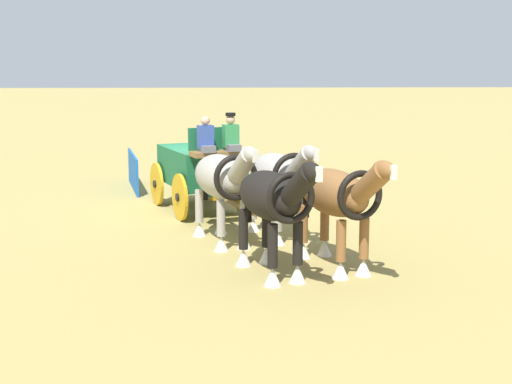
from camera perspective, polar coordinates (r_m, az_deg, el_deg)
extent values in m
plane|color=#9E8C4C|center=(19.02, -4.62, -1.42)|extent=(220.00, 220.00, 0.00)
cube|color=#195B38|center=(18.82, -4.67, 2.05)|extent=(3.07, 2.29, 0.96)
cube|color=brown|center=(17.24, -3.03, 3.09)|extent=(0.97, 1.42, 0.12)
cube|color=#195B38|center=(16.96, -2.55, 0.75)|extent=(0.62, 1.18, 0.60)
cube|color=#195B38|center=(17.48, -3.37, 4.29)|extent=(0.50, 1.25, 0.55)
cube|color=gold|center=(18.91, -4.65, 0.31)|extent=(2.89, 1.16, 0.16)
cylinder|color=gold|center=(18.17, -1.09, -0.06)|extent=(1.12, 0.47, 1.16)
cylinder|color=black|center=(18.17, -1.09, -0.06)|extent=(0.25, 0.24, 0.20)
cylinder|color=gold|center=(17.64, -6.10, -0.42)|extent=(1.12, 0.47, 1.16)
cylinder|color=black|center=(17.64, -6.10, -0.42)|extent=(0.25, 0.24, 0.20)
cylinder|color=gold|center=(20.20, -3.38, 0.94)|extent=(1.12, 0.47, 1.16)
cylinder|color=black|center=(20.20, -3.38, 0.94)|extent=(0.25, 0.24, 0.20)
cylinder|color=gold|center=(19.72, -7.92, 0.64)|extent=(1.12, 0.47, 1.16)
cylinder|color=black|center=(19.72, -7.92, 0.64)|extent=(0.25, 0.24, 0.20)
cylinder|color=brown|center=(16.43, -1.76, -0.96)|extent=(2.48, 0.97, 0.10)
cube|color=slate|center=(17.22, -1.89, 3.56)|extent=(0.48, 0.44, 0.16)
cube|color=#338C4C|center=(17.30, -2.04, 4.50)|extent=(0.35, 0.42, 0.55)
sphere|color=tan|center=(17.27, -2.05, 5.78)|extent=(0.22, 0.22, 0.22)
cylinder|color=black|center=(17.26, -2.05, 6.21)|extent=(0.24, 0.24, 0.08)
cube|color=slate|center=(17.00, -3.91, 3.46)|extent=(0.48, 0.44, 0.16)
cube|color=#334C99|center=(17.09, -4.05, 4.42)|extent=(0.35, 0.42, 0.55)
sphere|color=tan|center=(17.05, -4.07, 5.70)|extent=(0.22, 0.22, 0.22)
ellipsoid|color=#9E998E|center=(15.72, 1.61, 1.38)|extent=(2.15, 1.55, 0.95)
cylinder|color=#9E998E|center=(15.36, 3.53, -1.69)|extent=(0.18, 0.18, 0.70)
cone|color=silver|center=(15.47, 3.51, -3.50)|extent=(0.30, 0.30, 0.30)
cylinder|color=#9E998E|center=(15.14, 1.75, -1.85)|extent=(0.18, 0.18, 0.70)
cone|color=silver|center=(15.25, 1.74, -3.68)|extent=(0.30, 0.30, 0.30)
cylinder|color=#9E998E|center=(16.57, 1.45, -0.81)|extent=(0.18, 0.18, 0.70)
cone|color=silver|center=(16.67, 1.45, -2.50)|extent=(0.30, 0.30, 0.30)
cylinder|color=#9E998E|center=(16.37, -0.22, -0.95)|extent=(0.18, 0.18, 0.70)
cone|color=silver|center=(16.47, -0.22, -2.65)|extent=(0.30, 0.30, 0.30)
cylinder|color=#9E998E|center=(14.55, 3.63, 2.26)|extent=(1.01, 0.66, 0.81)
ellipsoid|color=#9E998E|center=(14.19, 4.30, 3.11)|extent=(0.65, 0.45, 0.32)
cube|color=silver|center=(13.94, 4.83, 2.98)|extent=(0.09, 0.11, 0.24)
torus|color=black|center=(14.92, 3.00, 1.29)|extent=(0.44, 0.96, 0.98)
cylinder|color=black|center=(16.70, 0.16, 0.85)|extent=(0.14, 0.14, 0.80)
ellipsoid|color=#9E998E|center=(15.23, -2.85, 1.27)|extent=(2.23, 1.56, 0.92)
cylinder|color=#9E998E|center=(14.80, -0.96, -1.97)|extent=(0.18, 0.18, 0.74)
cone|color=silver|center=(14.92, -0.96, -3.95)|extent=(0.30, 0.30, 0.32)
cylinder|color=#9E998E|center=(14.62, -2.81, -2.13)|extent=(0.18, 0.18, 0.74)
cone|color=silver|center=(14.74, -2.79, -4.13)|extent=(0.30, 0.30, 0.32)
cylinder|color=#9E998E|center=(16.11, -2.84, -1.00)|extent=(0.18, 0.18, 0.74)
cone|color=silver|center=(16.22, -2.83, -2.83)|extent=(0.30, 0.30, 0.32)
cylinder|color=#9E998E|center=(15.95, -4.56, -1.13)|extent=(0.18, 0.18, 0.74)
cone|color=silver|center=(16.06, -4.53, -2.98)|extent=(0.30, 0.30, 0.32)
cylinder|color=#9E998E|center=(13.98, -1.07, 2.14)|extent=(1.01, 0.66, 0.81)
ellipsoid|color=#9E998E|center=(13.61, -0.50, 3.02)|extent=(0.65, 0.45, 0.32)
cube|color=silver|center=(13.35, -0.05, 2.88)|extent=(0.09, 0.11, 0.24)
torus|color=black|center=(14.37, -1.61, 1.15)|extent=(0.43, 0.94, 0.95)
cylinder|color=black|center=(16.28, -4.12, 0.75)|extent=(0.14, 0.14, 0.80)
ellipsoid|color=brown|center=(13.42, 6.17, -0.02)|extent=(2.31, 1.53, 0.86)
cylinder|color=brown|center=(13.05, 8.62, -3.68)|extent=(0.18, 0.18, 0.75)
cone|color=silver|center=(13.19, 8.56, -5.93)|extent=(0.30, 0.30, 0.32)
cylinder|color=brown|center=(12.82, 6.80, -3.89)|extent=(0.18, 0.18, 0.75)
cone|color=silver|center=(12.96, 6.75, -6.18)|extent=(0.30, 0.30, 0.32)
cylinder|color=brown|center=(14.32, 5.50, -2.39)|extent=(0.18, 0.18, 0.75)
cone|color=silver|center=(14.45, 5.47, -4.46)|extent=(0.30, 0.30, 0.32)
cylinder|color=brown|center=(14.11, 3.80, -2.55)|extent=(0.18, 0.18, 0.75)
cone|color=silver|center=(14.24, 3.78, -4.65)|extent=(0.30, 0.30, 0.32)
cylinder|color=brown|center=(12.22, 9.22, 0.76)|extent=(1.01, 0.66, 0.81)
ellipsoid|color=brown|center=(11.88, 10.19, 1.73)|extent=(0.65, 0.45, 0.32)
cube|color=silver|center=(11.64, 10.93, 1.54)|extent=(0.09, 0.11, 0.24)
torus|color=black|center=(12.58, 8.30, -0.28)|extent=(0.41, 0.88, 0.89)
cylinder|color=black|center=(14.45, 4.01, -0.48)|extent=(0.14, 0.14, 0.80)
ellipsoid|color=black|center=(12.85, 1.09, -0.26)|extent=(2.14, 1.48, 0.87)
cylinder|color=black|center=(12.50, 3.35, -4.11)|extent=(0.18, 0.18, 0.77)
cone|color=silver|center=(12.64, 3.33, -6.52)|extent=(0.30, 0.30, 0.33)
cylinder|color=black|center=(12.30, 1.34, -4.32)|extent=(0.18, 0.18, 0.77)
cone|color=silver|center=(12.45, 1.33, -6.77)|extent=(0.30, 0.30, 0.33)
cylinder|color=black|center=(13.71, 0.84, -2.82)|extent=(0.18, 0.18, 0.77)
cone|color=silver|center=(13.84, 0.84, -5.04)|extent=(0.30, 0.30, 0.33)
cylinder|color=black|center=(13.53, -1.02, -3.00)|extent=(0.18, 0.18, 0.77)
cone|color=silver|center=(13.66, -1.02, -5.24)|extent=(0.30, 0.30, 0.33)
cylinder|color=black|center=(11.66, 3.56, 0.61)|extent=(1.01, 0.66, 0.81)
ellipsoid|color=black|center=(11.30, 4.40, 1.62)|extent=(0.65, 0.45, 0.32)
cube|color=silver|center=(11.05, 5.06, 1.42)|extent=(0.09, 0.11, 0.24)
torus|color=black|center=(12.04, 2.78, -0.48)|extent=(0.42, 0.89, 0.90)
cylinder|color=black|center=(13.83, -0.63, -0.78)|extent=(0.14, 0.14, 0.80)
cube|color=#1959B2|center=(22.45, -9.77, 1.64)|extent=(3.15, 0.68, 1.10)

